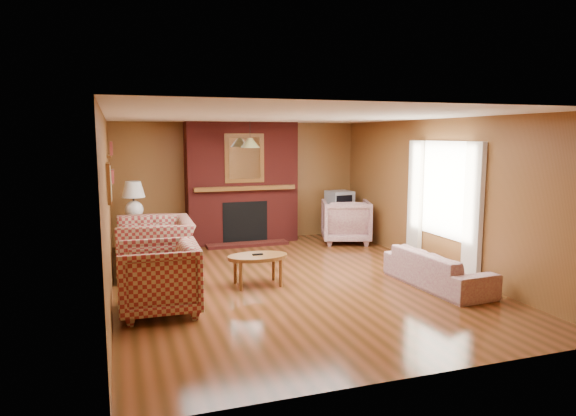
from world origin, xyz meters
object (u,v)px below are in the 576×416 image
object	(u,v)px
coffee_table	(258,259)
tv_stand	(339,225)
fireplace	(242,184)
crt_tv	(340,201)
plaid_armchair	(159,278)
side_table	(135,237)
floral_armchair	(346,221)
plaid_loveseat	(155,246)
table_lamp	(134,198)
floral_sofa	(438,269)

from	to	relation	value
coffee_table	tv_stand	xyz separation A→B (m)	(2.56, 2.86, -0.12)
fireplace	crt_tv	bearing A→B (deg)	-5.30
plaid_armchair	side_table	bearing A→B (deg)	-175.67
floral_armchair	tv_stand	size ratio (longest dim) A/B	1.75
side_table	tv_stand	distance (m)	4.17
plaid_loveseat	plaid_armchair	xyz separation A→B (m)	(-0.10, -1.93, 0.01)
plaid_loveseat	coffee_table	xyz separation A→B (m)	(1.34, -1.18, -0.04)
table_lamp	crt_tv	size ratio (longest dim) A/B	1.25
side_table	tv_stand	bearing A→B (deg)	4.82
coffee_table	fireplace	bearing A→B (deg)	80.42
fireplace	tv_stand	bearing A→B (deg)	-5.15
plaid_armchair	side_table	distance (m)	3.27
side_table	table_lamp	xyz separation A→B (m)	(0.00, -0.00, 0.70)
coffee_table	crt_tv	world-z (taller)	crt_tv
floral_armchair	coffee_table	distance (m)	3.40
plaid_armchair	floral_armchair	xyz separation A→B (m)	(3.91, 3.09, -0.00)
table_lamp	tv_stand	distance (m)	4.23
floral_sofa	plaid_armchair	bearing A→B (deg)	84.39
plaid_armchair	crt_tv	xyz separation A→B (m)	(4.00, 3.61, 0.33)
table_lamp	crt_tv	distance (m)	4.17
fireplace	side_table	xyz separation A→B (m)	(-2.10, -0.53, -0.85)
floral_sofa	floral_armchair	world-z (taller)	floral_armchair
fireplace	coffee_table	bearing A→B (deg)	-99.58
tv_stand	plaid_armchair	bearing A→B (deg)	-136.62
plaid_armchair	table_lamp	world-z (taller)	table_lamp
table_lamp	tv_stand	world-z (taller)	table_lamp
table_lamp	tv_stand	size ratio (longest dim) A/B	1.22
plaid_armchair	coffee_table	distance (m)	1.62
table_lamp	plaid_loveseat	bearing A→B (deg)	-79.40
fireplace	floral_sofa	xyz separation A→B (m)	(1.90, -3.91, -0.93)
tv_stand	plaid_loveseat	bearing A→B (deg)	-155.32
side_table	plaid_loveseat	bearing A→B (deg)	-79.40
floral_sofa	tv_stand	xyz separation A→B (m)	(0.15, 3.73, 0.02)
coffee_table	side_table	world-z (taller)	side_table
crt_tv	plaid_loveseat	bearing A→B (deg)	-156.68
floral_sofa	tv_stand	size ratio (longest dim) A/B	3.20
plaid_loveseat	side_table	xyz separation A→B (m)	(-0.25, 1.34, -0.09)
plaid_armchair	table_lamp	xyz separation A→B (m)	(-0.15, 3.26, 0.60)
floral_armchair	crt_tv	world-z (taller)	crt_tv
coffee_table	floral_sofa	bearing A→B (deg)	-19.69
floral_armchair	side_table	bearing A→B (deg)	16.10
floral_sofa	table_lamp	size ratio (longest dim) A/B	2.61
fireplace	crt_tv	xyz separation A→B (m)	(2.05, -0.19, -0.42)
plaid_loveseat	table_lamp	xyz separation A→B (m)	(-0.25, 1.34, 0.62)
coffee_table	table_lamp	world-z (taller)	table_lamp
floral_armchair	table_lamp	distance (m)	4.10
floral_sofa	coffee_table	distance (m)	2.57
coffee_table	table_lamp	size ratio (longest dim) A/B	1.31
fireplace	floral_armchair	world-z (taller)	fireplace
plaid_loveseat	crt_tv	xyz separation A→B (m)	(3.90, 1.68, 0.34)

